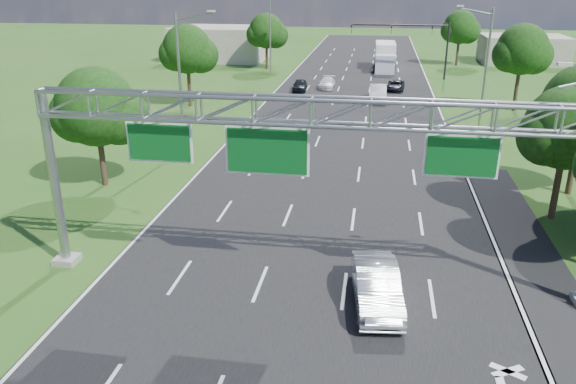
% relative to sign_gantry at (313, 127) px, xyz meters
% --- Properties ---
extents(ground, '(220.00, 220.00, 0.00)m').
position_rel_sign_gantry_xyz_m(ground, '(-0.33, 18.00, -6.89)').
color(ground, '#254F17').
rests_on(ground, ground).
extents(road, '(18.00, 180.00, 0.02)m').
position_rel_sign_gantry_xyz_m(road, '(-0.33, 18.00, -6.89)').
color(road, black).
rests_on(road, ground).
extents(road_flare, '(3.00, 30.00, 0.02)m').
position_rel_sign_gantry_xyz_m(road_flare, '(9.87, 2.00, -6.89)').
color(road_flare, black).
rests_on(road_flare, ground).
extents(sign_gantry, '(23.50, 1.00, 9.56)m').
position_rel_sign_gantry_xyz_m(sign_gantry, '(0.00, 0.00, 0.00)').
color(sign_gantry, gray).
rests_on(sign_gantry, ground).
extents(traffic_signal, '(12.21, 0.24, 7.00)m').
position_rel_sign_gantry_xyz_m(traffic_signal, '(7.15, 53.00, -1.72)').
color(traffic_signal, black).
rests_on(traffic_signal, ground).
extents(streetlight_l_near, '(2.97, 0.22, 10.16)m').
position_rel_sign_gantry_xyz_m(streetlight_l_near, '(-11.63, 18.00, -1.31)').
color(streetlight_l_near, gray).
rests_on(streetlight_l_near, ground).
extents(streetlight_l_far, '(2.97, 0.22, 10.16)m').
position_rel_sign_gantry_xyz_m(streetlight_l_far, '(-11.63, 53.00, -1.31)').
color(streetlight_l_far, gray).
rests_on(streetlight_l_far, ground).
extents(streetlight_r_mid, '(2.97, 0.22, 10.16)m').
position_rel_sign_gantry_xyz_m(streetlight_r_mid, '(10.97, 28.00, -1.31)').
color(streetlight_r_mid, gray).
rests_on(streetlight_r_mid, ground).
extents(tree_verge_la, '(5.76, 4.80, 7.40)m').
position_rel_sign_gantry_xyz_m(tree_verge_la, '(-14.25, 10.04, -2.13)').
color(tree_verge_la, '#2D2116').
rests_on(tree_verge_la, ground).
extents(tree_verge_lb, '(5.76, 4.80, 8.06)m').
position_rel_sign_gantry_xyz_m(tree_verge_lb, '(-16.25, 33.04, -1.48)').
color(tree_verge_lb, '#2D2116').
rests_on(tree_verge_lb, ground).
extents(tree_verge_lc, '(5.76, 4.80, 7.62)m').
position_rel_sign_gantry_xyz_m(tree_verge_lc, '(-13.25, 58.04, -1.92)').
color(tree_verge_lc, '#2D2116').
rests_on(tree_verge_lc, ground).
extents(tree_verge_rd, '(5.76, 4.80, 8.28)m').
position_rel_sign_gantry_xyz_m(tree_verge_rd, '(15.75, 36.04, -1.26)').
color(tree_verge_rd, '#2D2116').
rests_on(tree_verge_rd, ground).
extents(tree_verge_re, '(5.76, 4.80, 7.84)m').
position_rel_sign_gantry_xyz_m(tree_verge_re, '(13.75, 66.04, -1.70)').
color(tree_verge_re, '#2D2116').
rests_on(tree_verge_re, ground).
extents(building_left, '(14.00, 10.00, 5.00)m').
position_rel_sign_gantry_xyz_m(building_left, '(-22.33, 66.00, -4.39)').
color(building_left, '#9F9285').
rests_on(building_left, ground).
extents(building_right, '(12.00, 9.00, 4.00)m').
position_rel_sign_gantry_xyz_m(building_right, '(23.67, 70.00, -4.89)').
color(building_right, '#9F9285').
rests_on(building_right, ground).
extents(silver_sedan, '(2.30, 5.09, 1.62)m').
position_rel_sign_gantry_xyz_m(silver_sedan, '(2.79, -1.24, -6.08)').
color(silver_sedan, silver).
rests_on(silver_sedan, ground).
extents(car_queue_a, '(1.82, 4.23, 1.21)m').
position_rel_sign_gantry_xyz_m(car_queue_a, '(-3.54, 44.85, -6.28)').
color(car_queue_a, silver).
rests_on(car_queue_a, ground).
extents(car_queue_b, '(2.21, 4.22, 1.14)m').
position_rel_sign_gantry_xyz_m(car_queue_b, '(4.41, 44.62, -6.32)').
color(car_queue_b, black).
rests_on(car_queue_b, ground).
extents(car_queue_c, '(1.71, 3.88, 1.30)m').
position_rel_sign_gantry_xyz_m(car_queue_c, '(-6.45, 42.61, -6.24)').
color(car_queue_c, black).
rests_on(car_queue_c, ground).
extents(car_queue_d, '(1.79, 5.04, 1.66)m').
position_rel_sign_gantry_xyz_m(car_queue_d, '(2.44, 38.52, -6.06)').
color(car_queue_d, '#BDBDBD').
rests_on(car_queue_d, ground).
extents(box_truck, '(2.88, 9.43, 3.55)m').
position_rel_sign_gantry_xyz_m(box_truck, '(3.16, 60.48, -5.19)').
color(box_truck, silver).
rests_on(box_truck, ground).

